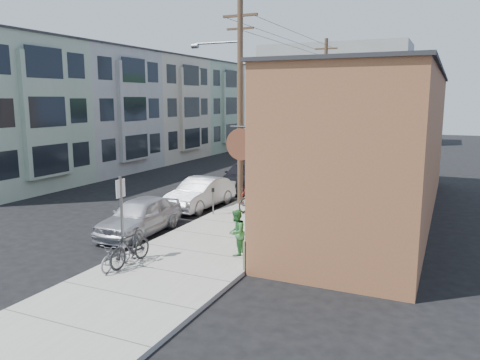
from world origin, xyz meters
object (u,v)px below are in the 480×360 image
at_px(parking_meter_far, 276,171).
at_px(tree_bare, 267,148).
at_px(sign_post, 121,210).
at_px(patio_chair_a, 269,225).
at_px(car_1, 201,193).
at_px(tree_leafy_far, 342,93).
at_px(patron_green, 236,232).
at_px(cyclist, 253,191).
at_px(patron_grey, 298,201).
at_px(patio_chair_b, 260,239).
at_px(parked_bike_a, 130,247).
at_px(car_2, 245,176).
at_px(utility_pole_near, 239,99).
at_px(bus, 288,138).
at_px(car_3, 277,166).
at_px(car_0, 140,216).
at_px(parked_bike_b, 117,255).
at_px(parking_meter_near, 213,197).
at_px(tree_leafy_mid, 320,104).

xyz_separation_m(parking_meter_far, tree_bare, (0.55, -3.02, 1.77)).
xyz_separation_m(sign_post, parking_meter_far, (-0.10, 15.13, -0.85)).
distance_m(patio_chair_a, car_1, 6.22).
bearing_deg(tree_leafy_far, patron_green, -84.37).
distance_m(cyclist, car_1, 2.85).
xyz_separation_m(parking_meter_far, patron_green, (3.37, -13.19, -0.04)).
distance_m(parking_meter_far, car_1, 7.21).
relative_size(patio_chair_a, cyclist, 0.47).
bearing_deg(patron_grey, cyclist, -133.91).
bearing_deg(patio_chair_b, patron_grey, 87.37).
distance_m(parked_bike_a, car_2, 14.11).
distance_m(sign_post, patron_green, 3.90).
xyz_separation_m(tree_leafy_far, car_1, (-2.00, -22.47, -5.14)).
height_order(tree_bare, patron_grey, tree_bare).
xyz_separation_m(utility_pole_near, bus, (-5.08, 22.70, -3.80)).
bearing_deg(car_3, car_0, -91.53).
height_order(car_1, car_3, car_1).
bearing_deg(utility_pole_near, patio_chair_a, -54.13).
xyz_separation_m(tree_bare, patron_grey, (3.40, -5.07, -1.69)).
bearing_deg(tree_leafy_far, car_3, -100.08).
relative_size(patio_chair_b, car_1, 0.19).
height_order(patron_green, parked_bike_a, patron_green).
bearing_deg(car_2, patron_green, -73.22).
relative_size(parked_bike_b, car_2, 0.30).
distance_m(car_1, car_3, 11.22).
height_order(parking_meter_near, cyclist, cyclist).
bearing_deg(utility_pole_near, sign_post, -90.25).
xyz_separation_m(parking_meter_far, patio_chair_b, (3.95, -12.45, -0.39)).
bearing_deg(tree_bare, cyclist, -78.05).
distance_m(utility_pole_near, tree_bare, 3.93).
xyz_separation_m(sign_post, car_0, (-1.55, 3.04, -1.07)).
relative_size(patio_chair_b, bus, 0.08).
xyz_separation_m(patron_grey, patron_green, (-0.58, -5.10, -0.13)).
distance_m(utility_pole_near, cyclist, 4.62).
bearing_deg(tree_leafy_far, parked_bike_a, -89.77).
bearing_deg(tree_bare, tree_leafy_mid, 90.00).
relative_size(tree_leafy_mid, parked_bike_b, 4.04).
distance_m(cyclist, bus, 24.59).
relative_size(sign_post, car_0, 0.63).
height_order(parking_meter_near, bus, bus).
xyz_separation_m(parked_bike_b, car_3, (-1.90, 20.05, 0.11)).
distance_m(parked_bike_a, bus, 32.79).
bearing_deg(car_1, parked_bike_a, -72.90).
relative_size(patio_chair_a, car_0, 0.20).
height_order(parking_meter_near, parked_bike_a, parking_meter_near).
relative_size(tree_leafy_mid, parked_bike_a, 3.39).
distance_m(parking_meter_far, cyclist, 7.10).
bearing_deg(car_3, parking_meter_far, -72.28).
xyz_separation_m(sign_post, bus, (-5.04, 31.93, -0.23)).
xyz_separation_m(patio_chair_b, car_0, (-5.40, 0.36, 0.17)).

